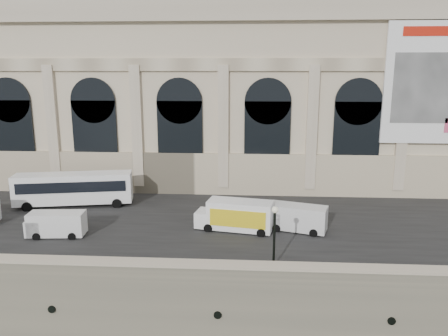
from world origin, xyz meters
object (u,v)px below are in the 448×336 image
(van_c, at_px, (294,218))
(box_truck, at_px, (236,216))
(van_b, at_px, (54,224))
(bus_left, at_px, (74,188))
(lamp_right, at_px, (274,238))

(van_c, bearing_deg, box_truck, -176.65)
(van_b, height_order, van_c, van_c)
(van_c, relative_size, box_truck, 0.79)
(bus_left, distance_m, van_b, 8.89)
(van_c, distance_m, box_truck, 5.31)
(van_b, relative_size, van_c, 0.88)
(bus_left, relative_size, van_b, 2.45)
(van_b, relative_size, box_truck, 0.70)
(bus_left, bearing_deg, van_c, -14.33)
(lamp_right, bearing_deg, van_b, 164.96)
(box_truck, bearing_deg, van_c, 3.35)
(bus_left, height_order, van_b, bus_left)
(bus_left, relative_size, box_truck, 1.71)
(box_truck, distance_m, lamp_right, 8.31)
(van_c, height_order, box_truck, box_truck)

